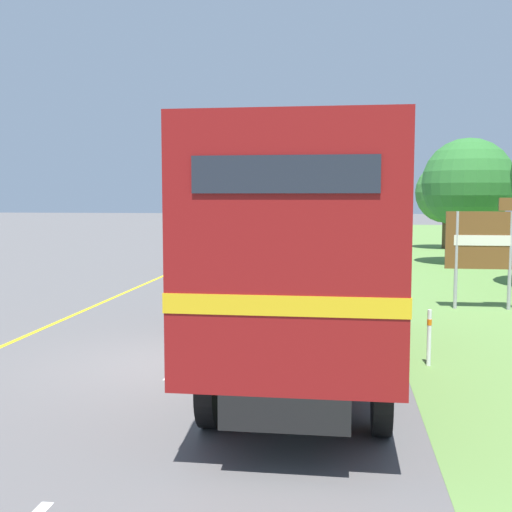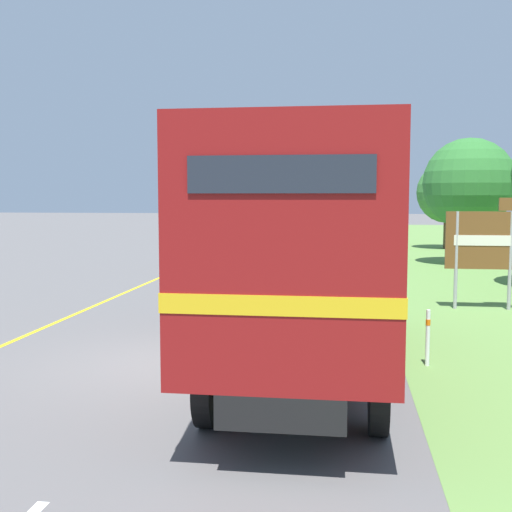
{
  "view_description": "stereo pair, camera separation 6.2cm",
  "coord_description": "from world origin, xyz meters",
  "px_view_note": "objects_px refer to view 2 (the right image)",
  "views": [
    {
      "loc": [
        2.68,
        -10.38,
        2.81
      ],
      "look_at": [
        0.3,
        7.01,
        1.2
      ],
      "focal_mm": 45.0,
      "sensor_mm": 36.0,
      "label": 1
    },
    {
      "loc": [
        2.74,
        -10.37,
        2.81
      ],
      "look_at": [
        0.3,
        7.01,
        1.2
      ],
      "focal_mm": 45.0,
      "sensor_mm": 36.0,
      "label": 2
    }
  ],
  "objects_px": {
    "lead_car_white": "(224,244)",
    "roadside_tree_far": "(448,193)",
    "roadside_tree_mid": "(469,184)",
    "lead_car_blue_ahead": "(296,218)",
    "highway_sign": "(485,242)",
    "lead_car_red_ahead": "(329,227)",
    "delineator_post": "(428,336)",
    "horse_trailer_truck": "(306,247)"
  },
  "relations": [
    {
      "from": "lead_car_blue_ahead",
      "to": "highway_sign",
      "type": "xyz_separation_m",
      "value": [
        7.81,
        -40.36,
        0.73
      ]
    },
    {
      "from": "horse_trailer_truck",
      "to": "lead_car_blue_ahead",
      "type": "distance_m",
      "value": 47.02
    },
    {
      "from": "highway_sign",
      "to": "delineator_post",
      "type": "xyz_separation_m",
      "value": [
        -2.07,
        -5.76,
        -1.19
      ]
    },
    {
      "from": "lead_car_white",
      "to": "roadside_tree_far",
      "type": "xyz_separation_m",
      "value": [
        10.12,
        11.83,
        2.07
      ]
    },
    {
      "from": "lead_car_white",
      "to": "lead_car_blue_ahead",
      "type": "xyz_separation_m",
      "value": [
        0.29,
        32.58,
        -0.03
      ]
    },
    {
      "from": "lead_car_red_ahead",
      "to": "lead_car_white",
      "type": "bearing_deg",
      "value": -102.75
    },
    {
      "from": "roadside_tree_mid",
      "to": "delineator_post",
      "type": "height_order",
      "value": "roadside_tree_mid"
    },
    {
      "from": "lead_car_red_ahead",
      "to": "roadside_tree_mid",
      "type": "relative_size",
      "value": 0.82
    },
    {
      "from": "roadside_tree_mid",
      "to": "horse_trailer_truck",
      "type": "bearing_deg",
      "value": -107.76
    },
    {
      "from": "horse_trailer_truck",
      "to": "lead_car_white",
      "type": "height_order",
      "value": "horse_trailer_truck"
    },
    {
      "from": "lead_car_blue_ahead",
      "to": "lead_car_red_ahead",
      "type": "bearing_deg",
      "value": -78.56
    },
    {
      "from": "lead_car_blue_ahead",
      "to": "lead_car_white",
      "type": "bearing_deg",
      "value": -90.52
    },
    {
      "from": "highway_sign",
      "to": "roadside_tree_mid",
      "type": "xyz_separation_m",
      "value": [
        1.59,
        11.16,
        1.67
      ]
    },
    {
      "from": "lead_car_blue_ahead",
      "to": "highway_sign",
      "type": "distance_m",
      "value": 41.11
    },
    {
      "from": "lead_car_red_ahead",
      "to": "delineator_post",
      "type": "relative_size",
      "value": 4.55
    },
    {
      "from": "lead_car_blue_ahead",
      "to": "roadside_tree_far",
      "type": "distance_m",
      "value": 23.06
    },
    {
      "from": "highway_sign",
      "to": "roadside_tree_far",
      "type": "distance_m",
      "value": 19.76
    },
    {
      "from": "lead_car_white",
      "to": "lead_car_red_ahead",
      "type": "relative_size",
      "value": 0.91
    },
    {
      "from": "lead_car_red_ahead",
      "to": "highway_sign",
      "type": "relative_size",
      "value": 1.54
    },
    {
      "from": "roadside_tree_far",
      "to": "lead_car_red_ahead",
      "type": "bearing_deg",
      "value": 146.83
    },
    {
      "from": "lead_car_white",
      "to": "lead_car_red_ahead",
      "type": "bearing_deg",
      "value": 77.25
    },
    {
      "from": "roadside_tree_mid",
      "to": "roadside_tree_far",
      "type": "distance_m",
      "value": 8.46
    },
    {
      "from": "lead_car_blue_ahead",
      "to": "roadside_tree_far",
      "type": "xyz_separation_m",
      "value": [
        9.83,
        -20.76,
        2.1
      ]
    },
    {
      "from": "lead_car_red_ahead",
      "to": "roadside_tree_mid",
      "type": "xyz_separation_m",
      "value": [
        6.06,
        -12.68,
        2.44
      ]
    },
    {
      "from": "highway_sign",
      "to": "horse_trailer_truck",
      "type": "bearing_deg",
      "value": -122.01
    },
    {
      "from": "lead_car_white",
      "to": "lead_car_red_ahead",
      "type": "distance_m",
      "value": 16.47
    },
    {
      "from": "horse_trailer_truck",
      "to": "roadside_tree_mid",
      "type": "height_order",
      "value": "roadside_tree_mid"
    },
    {
      "from": "delineator_post",
      "to": "horse_trailer_truck",
      "type": "bearing_deg",
      "value": -159.76
    },
    {
      "from": "lead_car_red_ahead",
      "to": "roadside_tree_far",
      "type": "height_order",
      "value": "roadside_tree_far"
    },
    {
      "from": "lead_car_red_ahead",
      "to": "highway_sign",
      "type": "bearing_deg",
      "value": -79.4
    },
    {
      "from": "horse_trailer_truck",
      "to": "roadside_tree_mid",
      "type": "bearing_deg",
      "value": 72.24
    },
    {
      "from": "roadside_tree_mid",
      "to": "delineator_post",
      "type": "distance_m",
      "value": 17.55
    },
    {
      "from": "lead_car_blue_ahead",
      "to": "roadside_tree_far",
      "type": "relative_size",
      "value": 0.91
    },
    {
      "from": "lead_car_white",
      "to": "highway_sign",
      "type": "distance_m",
      "value": 11.25
    },
    {
      "from": "highway_sign",
      "to": "lead_car_white",
      "type": "bearing_deg",
      "value": 136.16
    },
    {
      "from": "delineator_post",
      "to": "lead_car_blue_ahead",
      "type": "bearing_deg",
      "value": 97.1
    },
    {
      "from": "lead_car_white",
      "to": "roadside_tree_far",
      "type": "height_order",
      "value": "roadside_tree_far"
    },
    {
      "from": "roadside_tree_mid",
      "to": "delineator_post",
      "type": "relative_size",
      "value": 5.54
    },
    {
      "from": "lead_car_white",
      "to": "roadside_tree_mid",
      "type": "relative_size",
      "value": 0.74
    },
    {
      "from": "highway_sign",
      "to": "delineator_post",
      "type": "height_order",
      "value": "highway_sign"
    },
    {
      "from": "roadside_tree_far",
      "to": "roadside_tree_mid",
      "type": "bearing_deg",
      "value": -92.91
    },
    {
      "from": "lead_car_blue_ahead",
      "to": "roadside_tree_mid",
      "type": "bearing_deg",
      "value": -72.15
    }
  ]
}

